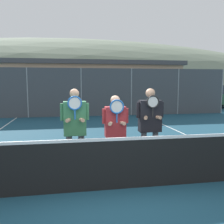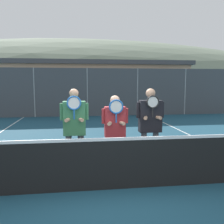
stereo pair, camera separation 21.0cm
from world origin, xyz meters
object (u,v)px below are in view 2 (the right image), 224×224
Objects in this scene: car_left_of_center at (96,98)px; car_right_of_center at (221,97)px; car_far_left at (23,98)px; player_center_left at (115,128)px; player_center_right at (150,122)px; car_center at (163,97)px; player_leftmost at (74,126)px.

car_left_of_center is 9.60m from car_right_of_center.
player_center_left is at bearing -69.85° from car_far_left.
car_right_of_center is (14.59, 0.34, -0.02)m from car_far_left.
player_center_right is 0.44× the size of car_center.
player_leftmost is 16.73m from car_right_of_center.
car_far_left is at bearing 113.51° from player_center_right.
player_center_left is (0.87, 0.04, -0.07)m from player_leftmost.
player_center_right is (1.67, 0.11, 0.01)m from player_leftmost.
car_right_of_center is at bearing 53.48° from player_center_right.
car_center reaches higher than car_right_of_center.
player_center_right reaches higher than car_right_of_center.
car_far_left is at bearing 110.15° from player_center_left.
player_center_right is at bearing 3.65° from player_leftmost.
car_center reaches higher than player_center_left.
player_center_left is 0.81m from player_center_right.
player_leftmost is at bearing -130.90° from car_right_of_center.
player_center_right is 12.47m from car_left_of_center.
car_far_left is 14.60m from car_right_of_center.
player_leftmost is 1.00× the size of player_center_right.
player_center_left is 13.07m from car_far_left.
player_center_left is at bearing -128.67° from car_right_of_center.
player_center_left is 0.41× the size of car_center.
player_center_left is 13.54m from car_center.
player_leftmost reaches higher than car_right_of_center.
car_left_of_center is at bearing 2.97° from car_far_left.
player_leftmost is at bearing -116.68° from car_center.
player_leftmost is at bearing -177.55° from player_center_left.
player_leftmost is at bearing -176.35° from player_center_right.
player_center_right is at bearing -66.49° from car_far_left.
car_far_left is at bearing -178.68° from car_right_of_center.
player_center_left is at bearing 2.45° from player_leftmost.
car_left_of_center is at bearing 83.83° from player_leftmost.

